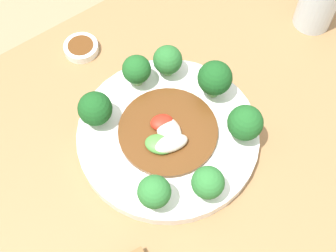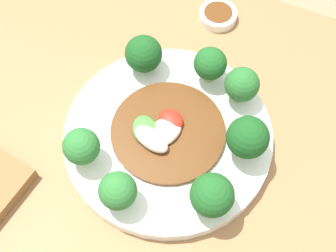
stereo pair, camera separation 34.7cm
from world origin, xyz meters
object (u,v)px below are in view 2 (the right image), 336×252
plate (168,136)px  broccoli_northwest (144,54)px  stirfry_center (164,132)px  sauce_dish (218,15)px  broccoli_north (210,64)px  broccoli_east (248,138)px  broccoli_southwest (81,147)px  broccoli_southeast (212,195)px  broccoli_south (118,191)px  broccoli_northeast (242,85)px

plate → broccoli_northwest: (-0.08, 0.09, 0.04)m
stirfry_center → sauce_dish: 0.24m
broccoli_north → broccoli_east: broccoli_east is taller
broccoli_northwest → sauce_dish: broccoli_northwest is taller
broccoli_southwest → broccoli_northwest: size_ratio=1.01×
broccoli_east → broccoli_southeast: broccoli_east is taller
plate → broccoli_north: size_ratio=4.84×
broccoli_southwest → broccoli_northwest: same height
broccoli_south → broccoli_east: (0.12, 0.13, 0.01)m
broccoli_northeast → sauce_dish: size_ratio=0.96×
plate → stirfry_center: (-0.00, -0.00, 0.02)m
broccoli_southwest → broccoli_southeast: 0.18m
broccoli_south → broccoli_east: bearing=47.5°
broccoli_northeast → broccoli_south: bearing=-112.0°
sauce_dish → broccoli_south: bearing=-89.5°
broccoli_east → broccoli_northwest: size_ratio=1.15×
broccoli_north → broccoli_northwest: bearing=-166.6°
broccoli_north → broccoli_east: (0.09, -0.09, 0.01)m
broccoli_east → broccoli_southwest: bearing=-152.8°
broccoli_east → broccoli_southeast: (-0.01, -0.09, -0.00)m
broccoli_northeast → stirfry_center: broccoli_northeast is taller
broccoli_east → stirfry_center: broccoli_east is taller
broccoli_north → stirfry_center: (-0.02, -0.11, -0.03)m
broccoli_north → plate: bearing=-98.7°
broccoli_north → broccoli_south: bearing=-98.1°
broccoli_northwest → broccoli_southeast: size_ratio=0.95×
broccoli_north → broccoli_southeast: broccoli_southeast is taller
broccoli_southeast → sauce_dish: broccoli_southeast is taller
broccoli_north → broccoli_southwest: size_ratio=0.97×
broccoli_northwest → stirfry_center: (0.07, -0.09, -0.03)m
sauce_dish → broccoli_east: bearing=-61.1°
plate → broccoli_east: (0.11, 0.02, 0.05)m
broccoli_northeast → sauce_dish: 0.18m
broccoli_southeast → stirfry_center: broccoli_southeast is taller
broccoli_northwest → sauce_dish: bearing=68.9°
broccoli_north → broccoli_northwest: broccoli_northwest is taller
broccoli_north → broccoli_southeast: (0.08, -0.18, 0.00)m
plate → broccoli_southeast: size_ratio=4.47×
broccoli_north → broccoli_south: same height
broccoli_south → broccoli_southeast: size_ratio=0.94×
broccoli_north → stirfry_center: size_ratio=0.38×
broccoli_northwest → broccoli_northeast: bearing=3.4°
broccoli_north → broccoli_east: bearing=-46.3°
broccoli_northeast → stirfry_center: size_ratio=0.37×
broccoli_northeast → broccoli_northwest: broccoli_northwest is taller
broccoli_northeast → broccoli_southeast: size_ratio=0.91×
broccoli_southeast → broccoli_northwest: bearing=136.7°
stirfry_center → plate: bearing=44.9°
broccoli_south → broccoli_east: size_ratio=0.86×
broccoli_south → sauce_dish: broccoli_south is taller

